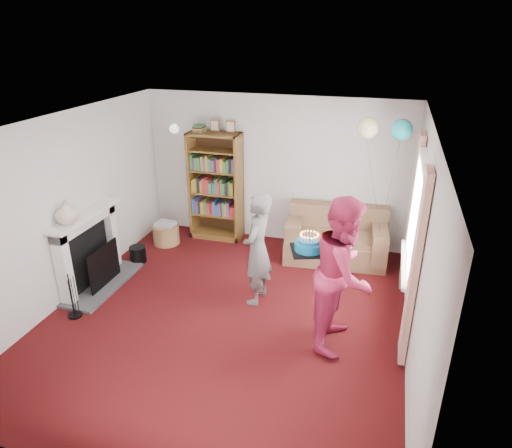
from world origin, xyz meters
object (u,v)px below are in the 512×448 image
(sofa, at_px, (336,239))
(person_magenta, at_px, (344,273))
(bookcase, at_px, (216,187))
(person_striped, at_px, (257,249))
(birthday_cake, at_px, (309,246))

(sofa, height_order, person_magenta, person_magenta)
(bookcase, bearing_deg, sofa, -6.29)
(person_striped, relative_size, birthday_cake, 3.90)
(sofa, xyz_separation_m, birthday_cake, (-0.10, -2.06, 0.84))
(person_striped, height_order, birthday_cake, person_striped)
(bookcase, height_order, sofa, bookcase)
(bookcase, relative_size, birthday_cake, 5.22)
(birthday_cake, bearing_deg, bookcase, 131.53)
(birthday_cake, bearing_deg, person_striped, 147.91)
(sofa, relative_size, person_magenta, 0.86)
(birthday_cake, bearing_deg, person_magenta, -11.49)
(bookcase, bearing_deg, person_magenta, -44.08)
(person_striped, distance_m, person_magenta, 1.32)
(sofa, bearing_deg, birthday_cake, -98.17)
(bookcase, relative_size, person_magenta, 1.13)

